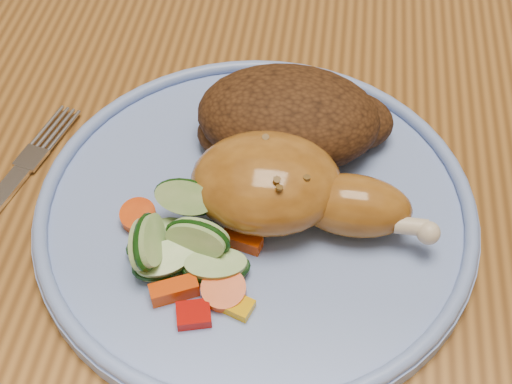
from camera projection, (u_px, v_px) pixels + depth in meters
dining_table at (375, 164)px, 0.64m from camera, size 0.90×1.40×0.75m
plate at (256, 212)px, 0.49m from camera, size 0.30×0.30×0.01m
plate_rim at (256, 201)px, 0.48m from camera, size 0.30×0.30×0.01m
chicken_leg at (287, 188)px, 0.47m from camera, size 0.17×0.09×0.05m
rice_pilaf at (292, 119)px, 0.51m from camera, size 0.14×0.10×0.06m
vegetable_pile at (181, 245)px, 0.45m from camera, size 0.10×0.10×0.05m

